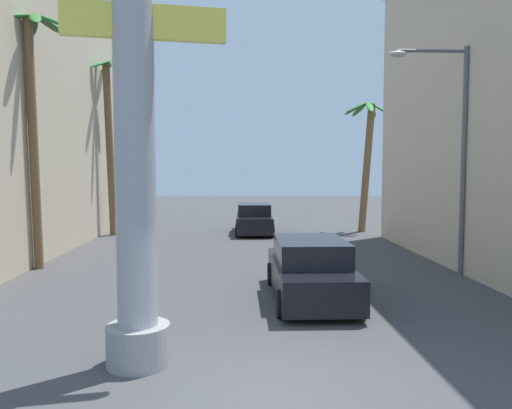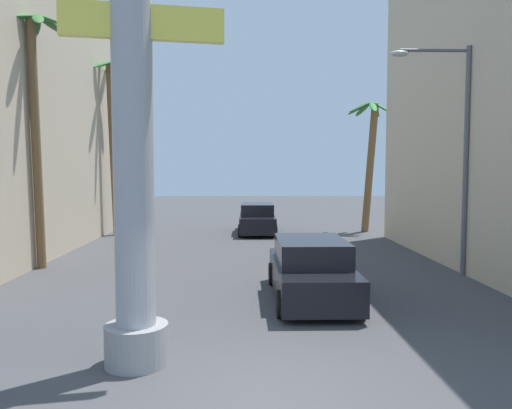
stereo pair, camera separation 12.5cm
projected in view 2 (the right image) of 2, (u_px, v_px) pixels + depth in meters
The scene contains 8 objects.
ground_plane at pixel (251, 267), 17.20m from camera, with size 91.59×91.59×0.00m, color #424244.
neon_sign_pole at pixel (132, 51), 8.22m from camera, with size 3.01×1.09×11.08m.
street_lamp at pixel (454, 138), 15.52m from camera, with size 2.52×0.28×7.15m.
car_lead at pixel (311, 271), 12.88m from camera, with size 2.01×4.67×1.56m.
car_far at pixel (257, 219), 26.30m from camera, with size 1.99×4.77×1.56m.
palm_tree_far_right at pixel (370, 151), 26.64m from camera, with size 2.63×2.60×7.02m.
palm_tree_far_left at pixel (113, 130), 24.99m from camera, with size 2.82×2.69×8.78m.
palm_tree_mid_left at pixel (36, 109), 16.44m from camera, with size 2.41×2.26×8.43m.
Camera 2 is at (-0.34, -7.00, 3.35)m, focal length 35.00 mm.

